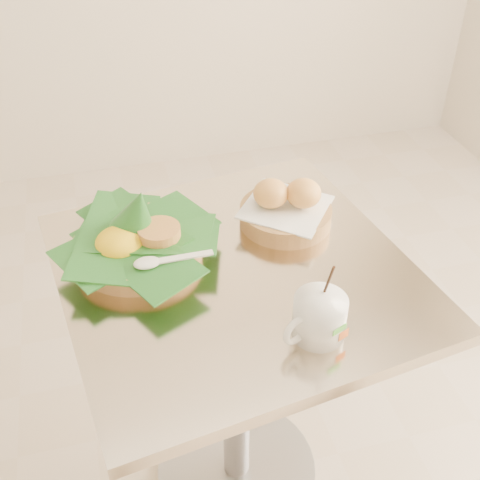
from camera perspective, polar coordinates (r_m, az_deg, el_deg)
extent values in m
cylinder|color=gray|center=(1.81, -0.33, -20.83)|extent=(0.44, 0.44, 0.03)
cylinder|color=gray|center=(1.51, -0.38, -13.65)|extent=(0.07, 0.07, 0.69)
cube|color=beige|center=(1.25, -0.44, -3.19)|extent=(0.79, 0.79, 0.03)
cylinder|color=#A67647|center=(1.28, -9.63, -0.62)|extent=(0.27, 0.27, 0.04)
cone|color=#16501C|center=(1.25, -9.75, 2.64)|extent=(0.16, 0.16, 0.14)
ellipsoid|color=yellow|center=(1.26, -11.35, -0.25)|extent=(0.10, 0.10, 0.06)
cylinder|color=#CC9347|center=(1.25, -7.67, 0.73)|extent=(0.09, 0.09, 0.02)
cylinder|color=#A67647|center=(1.36, 4.33, 2.39)|extent=(0.21, 0.21, 0.04)
cube|color=white|center=(1.35, 4.38, 3.14)|extent=(0.25, 0.25, 0.01)
ellipsoid|color=#C7812E|center=(1.33, 2.95, 4.43)|extent=(0.08, 0.08, 0.06)
ellipsoid|color=#C7812E|center=(1.34, 6.04, 4.43)|extent=(0.08, 0.08, 0.06)
cylinder|color=white|center=(1.09, 7.54, -7.27)|extent=(0.10, 0.10, 0.08)
torus|color=white|center=(1.06, 5.40, -8.52)|extent=(0.06, 0.04, 0.06)
cylinder|color=#4D2416|center=(1.06, 7.70, -5.82)|extent=(0.09, 0.09, 0.01)
cylinder|color=black|center=(1.06, 8.24, -4.28)|extent=(0.01, 0.05, 0.12)
cube|color=green|center=(1.06, 9.44, -8.39)|extent=(0.03, 0.01, 0.01)
cube|color=orange|center=(1.08, 9.81, -8.85)|extent=(0.02, 0.01, 0.02)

